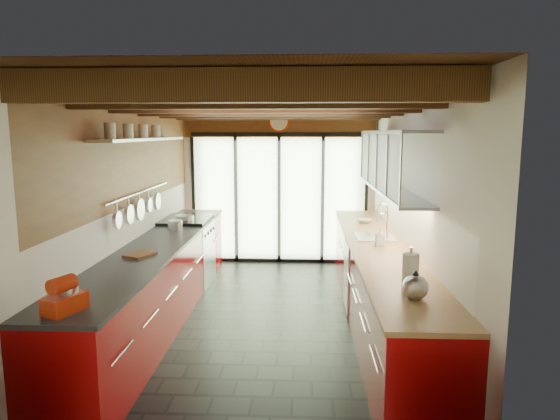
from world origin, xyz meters
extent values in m
plane|color=black|center=(0.00, 0.00, 0.00)|extent=(5.50, 5.50, 0.00)
plane|color=silver|center=(0.00, 2.75, 1.30)|extent=(3.20, 0.00, 3.20)
plane|color=silver|center=(0.00, -2.75, 1.30)|extent=(3.20, 0.00, 3.20)
plane|color=silver|center=(-1.60, 0.00, 1.30)|extent=(0.00, 5.50, 5.50)
plane|color=silver|center=(1.60, 0.00, 1.30)|extent=(0.00, 5.50, 5.50)
plane|color=#472814|center=(0.00, 0.00, 2.60)|extent=(5.50, 5.50, 0.00)
cube|color=#593316|center=(0.00, -2.25, 2.48)|extent=(3.14, 0.14, 0.22)
cube|color=#593316|center=(0.00, -1.35, 2.48)|extent=(3.14, 0.14, 0.22)
cube|color=#593316|center=(0.00, -0.45, 2.48)|extent=(3.14, 0.14, 0.22)
cube|color=#593316|center=(0.00, 0.45, 2.48)|extent=(3.14, 0.14, 0.22)
cube|color=#593316|center=(0.00, 1.35, 2.48)|extent=(3.14, 0.14, 0.22)
cube|color=#593316|center=(0.00, 2.25, 2.48)|extent=(3.14, 0.14, 0.22)
cube|color=brown|center=(0.00, 2.71, 2.35)|extent=(3.14, 0.06, 0.50)
plane|color=brown|center=(-1.57, 0.20, 1.98)|extent=(0.00, 4.90, 4.90)
plane|color=#C6EAAD|center=(0.00, 2.73, 1.08)|extent=(2.90, 0.00, 2.90)
cube|color=black|center=(-1.45, 2.72, 1.07)|extent=(0.05, 0.04, 2.15)
cube|color=black|center=(1.45, 2.72, 1.07)|extent=(0.05, 0.04, 2.15)
cube|color=black|center=(0.00, 2.69, 1.07)|extent=(0.06, 0.05, 2.15)
cube|color=black|center=(0.00, 2.69, 2.15)|extent=(2.90, 0.05, 0.06)
cylinder|color=#B8300E|center=(0.00, 2.67, 2.35)|extent=(0.34, 0.04, 0.34)
cylinder|color=beige|center=(0.00, 2.65, 2.35)|extent=(0.28, 0.02, 0.28)
cube|color=#98070A|center=(-1.28, 0.00, 0.44)|extent=(0.65, 5.00, 0.88)
cube|color=black|center=(-1.28, 0.00, 0.90)|extent=(0.68, 5.00, 0.04)
cube|color=silver|center=(-1.28, 1.45, 0.44)|extent=(0.66, 0.90, 0.90)
cube|color=black|center=(-1.28, 1.45, 0.93)|extent=(0.65, 0.90, 0.06)
cube|color=#98070A|center=(1.28, 0.00, 0.44)|extent=(0.65, 5.00, 0.88)
cube|color=#A67F50|center=(1.28, 0.00, 0.90)|extent=(0.68, 5.00, 0.04)
cube|color=white|center=(0.95, 0.40, 0.44)|extent=(0.02, 0.60, 0.84)
cube|color=silver|center=(1.28, 0.40, 0.93)|extent=(0.45, 0.52, 0.02)
cylinder|color=silver|center=(1.42, 0.40, 1.10)|extent=(0.02, 0.02, 0.34)
torus|color=silver|center=(1.36, 0.40, 1.27)|extent=(0.14, 0.02, 0.14)
plane|color=silver|center=(1.26, 0.30, 1.85)|extent=(0.00, 3.00, 3.00)
cube|color=#9EA0A5|center=(1.43, 0.30, 1.51)|extent=(0.34, 3.00, 0.03)
cube|color=#9EA0A5|center=(1.43, 0.30, 2.19)|extent=(0.34, 3.00, 0.03)
cylinder|color=silver|center=(-1.54, 0.30, 1.47)|extent=(0.02, 2.20, 0.02)
cube|color=silver|center=(-1.45, 0.20, 2.10)|extent=(0.28, 2.60, 0.03)
cylinder|color=silver|center=(-1.50, -0.60, 1.29)|extent=(0.04, 0.18, 0.18)
cylinder|color=silver|center=(-1.50, -0.25, 1.29)|extent=(0.04, 0.22, 0.22)
cylinder|color=silver|center=(-1.50, 0.10, 1.29)|extent=(0.04, 0.26, 0.26)
cylinder|color=silver|center=(-1.50, 0.45, 1.29)|extent=(0.04, 0.18, 0.18)
cylinder|color=silver|center=(-1.50, 0.80, 1.29)|extent=(0.04, 0.22, 0.22)
cube|color=red|center=(-1.27, -2.25, 0.98)|extent=(0.27, 0.34, 0.13)
cylinder|color=red|center=(-1.27, -2.27, 1.13)|extent=(0.18, 0.22, 0.12)
cylinder|color=silver|center=(-1.27, -2.20, 1.02)|extent=(0.19, 0.19, 0.13)
cylinder|color=silver|center=(-1.27, 0.80, 0.98)|extent=(0.25, 0.25, 0.12)
cylinder|color=silver|center=(-1.27, 1.33, 0.97)|extent=(0.30, 0.30, 0.10)
cube|color=brown|center=(-1.27, -0.63, 0.93)|extent=(0.31, 0.36, 0.03)
sphere|color=silver|center=(1.27, -1.84, 1.02)|extent=(0.22, 0.22, 0.20)
cone|color=black|center=(1.27, -1.84, 1.13)|extent=(0.08, 0.08, 0.05)
cylinder|color=silver|center=(1.27, -1.73, 1.03)|extent=(0.03, 0.08, 0.04)
cylinder|color=white|center=(1.27, -1.65, 1.07)|extent=(0.15, 0.15, 0.30)
cylinder|color=silver|center=(1.27, -1.65, 1.25)|extent=(0.03, 0.03, 0.06)
imported|color=silver|center=(1.27, -0.04, 1.02)|extent=(0.10, 0.10, 0.20)
imported|color=silver|center=(1.27, 1.40, 0.95)|extent=(0.28, 0.28, 0.05)
camera|label=1|loc=(0.42, -5.55, 2.18)|focal=32.00mm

